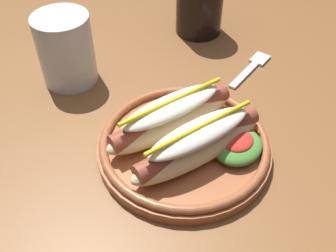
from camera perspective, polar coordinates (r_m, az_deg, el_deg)
The scene contains 4 objects.
dining_table at distance 0.76m, azimuth -6.79°, elevation 3.72°, with size 1.38×1.08×0.74m.
hot_dog_plate at distance 0.53m, azimuth 2.72°, elevation -1.82°, with size 0.24×0.24×0.08m.
fork at distance 0.71m, azimuth 12.09°, elevation 8.36°, with size 0.12×0.03×0.00m.
water_cup at distance 0.66m, azimuth -14.64°, elevation 10.73°, with size 0.09×0.09×0.12m, color silver.
Camera 1 is at (-0.37, -0.45, 1.15)m, focal length 41.88 mm.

